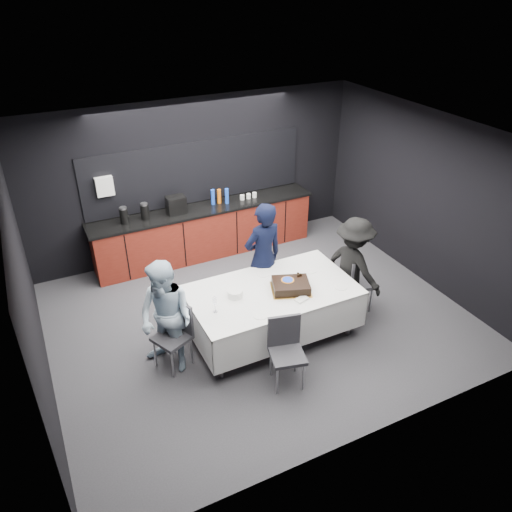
{
  "coord_description": "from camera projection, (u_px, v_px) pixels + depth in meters",
  "views": [
    {
      "loc": [
        -2.72,
        -5.43,
        4.69
      ],
      "look_at": [
        0.0,
        0.1,
        1.05
      ],
      "focal_mm": 35.0,
      "sensor_mm": 36.0,
      "label": 1
    }
  ],
  "objects": [
    {
      "name": "ground",
      "position": [
        259.0,
        318.0,
        7.61
      ],
      "size": [
        6.0,
        6.0,
        0.0
      ],
      "primitive_type": "plane",
      "color": "#3D3C41",
      "rests_on": "ground"
    },
    {
      "name": "room_shell",
      "position": [
        259.0,
        207.0,
        6.66
      ],
      "size": [
        6.04,
        5.04,
        2.82
      ],
      "color": "white",
      "rests_on": "ground"
    },
    {
      "name": "kitchenette",
      "position": [
        204.0,
        227.0,
        9.04
      ],
      "size": [
        4.1,
        0.64,
        2.05
      ],
      "color": "#5D170E",
      "rests_on": "ground"
    },
    {
      "name": "party_table",
      "position": [
        272.0,
        297.0,
        6.97
      ],
      "size": [
        2.32,
        1.32,
        0.78
      ],
      "color": "#99999E",
      "rests_on": "ground"
    },
    {
      "name": "cake_assembly",
      "position": [
        291.0,
        286.0,
        6.86
      ],
      "size": [
        0.65,
        0.59,
        0.17
      ],
      "color": "gold",
      "rests_on": "party_table"
    },
    {
      "name": "plate_stack",
      "position": [
        235.0,
        293.0,
        6.73
      ],
      "size": [
        0.2,
        0.2,
        0.1
      ],
      "primitive_type": "cylinder",
      "color": "white",
      "rests_on": "party_table"
    },
    {
      "name": "loose_plate_near",
      "position": [
        260.0,
        315.0,
        6.39
      ],
      "size": [
        0.2,
        0.2,
        0.01
      ],
      "primitive_type": "cylinder",
      "color": "white",
      "rests_on": "party_table"
    },
    {
      "name": "loose_plate_right_a",
      "position": [
        309.0,
        270.0,
        7.33
      ],
      "size": [
        0.21,
        0.21,
        0.01
      ],
      "primitive_type": "cylinder",
      "color": "white",
      "rests_on": "party_table"
    },
    {
      "name": "loose_plate_right_b",
      "position": [
        340.0,
        287.0,
        6.95
      ],
      "size": [
        0.18,
        0.18,
        0.01
      ],
      "primitive_type": "cylinder",
      "color": "white",
      "rests_on": "party_table"
    },
    {
      "name": "loose_plate_far",
      "position": [
        263.0,
        274.0,
        7.23
      ],
      "size": [
        0.19,
        0.19,
        0.01
      ],
      "primitive_type": "cylinder",
      "color": "white",
      "rests_on": "party_table"
    },
    {
      "name": "fork_pile",
      "position": [
        302.0,
        299.0,
        6.67
      ],
      "size": [
        0.2,
        0.15,
        0.03
      ],
      "primitive_type": "cube",
      "rotation": [
        0.0,
        0.0,
        0.26
      ],
      "color": "white",
      "rests_on": "party_table"
    },
    {
      "name": "champagne_flute",
      "position": [
        215.0,
        302.0,
        6.38
      ],
      "size": [
        0.06,
        0.06,
        0.22
      ],
      "color": "white",
      "rests_on": "party_table"
    },
    {
      "name": "chair_left",
      "position": [
        176.0,
        330.0,
        6.52
      ],
      "size": [
        0.56,
        0.56,
        0.92
      ],
      "color": "#323137",
      "rests_on": "ground"
    },
    {
      "name": "chair_right",
      "position": [
        353.0,
        279.0,
        7.58
      ],
      "size": [
        0.51,
        0.51,
        0.92
      ],
      "color": "#323137",
      "rests_on": "ground"
    },
    {
      "name": "chair_near",
      "position": [
        286.0,
        346.0,
        6.25
      ],
      "size": [
        0.51,
        0.51,
        0.92
      ],
      "color": "#323137",
      "rests_on": "ground"
    },
    {
      "name": "person_center",
      "position": [
        263.0,
        257.0,
        7.45
      ],
      "size": [
        0.69,
        0.49,
        1.76
      ],
      "primitive_type": "imported",
      "rotation": [
        0.0,
        0.0,
        3.26
      ],
      "color": "black",
      "rests_on": "ground"
    },
    {
      "name": "person_left",
      "position": [
        166.0,
        318.0,
        6.32
      ],
      "size": [
        0.93,
        0.98,
        1.59
      ],
      "primitive_type": "imported",
      "rotation": [
        0.0,
        0.0,
        -0.98
      ],
      "color": "#ADC4D9",
      "rests_on": "ground"
    },
    {
      "name": "person_right",
      "position": [
        353.0,
        266.0,
        7.43
      ],
      "size": [
        0.8,
        1.11,
        1.55
      ],
      "primitive_type": "imported",
      "rotation": [
        0.0,
        0.0,
        1.81
      ],
      "color": "black",
      "rests_on": "ground"
    }
  ]
}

